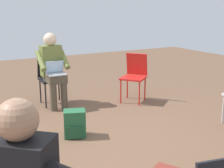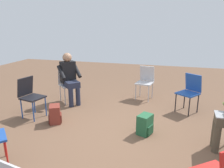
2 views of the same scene
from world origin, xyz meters
TOP-DOWN VIEW (x-y plane):
  - ground_plane at (0.00, 0.00)m, footprint 14.00×14.00m
  - chair_north at (0.26, 1.91)m, footprint 0.47×0.51m
  - chair_east at (2.12, -0.24)m, footprint 0.50×0.46m
  - chair_southeast at (1.49, -1.30)m, footprint 0.58×0.57m
  - chair_northeast at (1.37, 1.62)m, footprint 0.58×0.59m
  - person_in_black at (1.26, 1.50)m, footprint 0.63×0.63m
  - backpack_near_laptop_user at (0.18, -0.50)m, footprint 0.33×0.30m
  - backpack_by_empty_chair at (0.14, 1.28)m, footprint 0.34×0.31m

SIDE VIEW (x-z plane):
  - ground_plane at x=0.00m, z-range 0.00..0.00m
  - backpack_near_laptop_user at x=0.18m, z-range -0.02..0.34m
  - backpack_by_empty_chair at x=0.14m, z-range -0.02..0.34m
  - chair_north at x=0.26m, z-range 0.07..0.92m
  - chair_east at x=2.12m, z-range 0.07..0.92m
  - chair_southeast at x=1.49m, z-range 0.07..0.92m
  - chair_northeast at x=1.37m, z-range 0.07..0.92m
  - person_in_black at x=1.26m, z-range 0.07..1.31m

